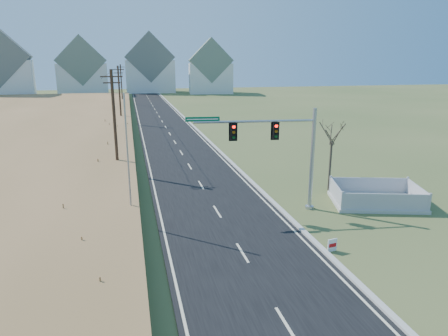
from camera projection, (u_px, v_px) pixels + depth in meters
ground at (233, 238)px, 22.49m from camera, size 260.00×260.00×0.00m
road at (160, 118)px, 69.46m from camera, size 8.00×180.00×0.06m
curb at (184, 117)px, 70.37m from camera, size 0.30×180.00×0.18m
utility_pole_near at (115, 121)px, 33.91m from camera, size 1.80×0.26×9.00m
utility_pole_mid at (120, 94)px, 62.10m from camera, size 1.80×0.26×9.00m
utility_pole_far at (121, 84)px, 90.29m from camera, size 1.80×0.26×9.00m
condo_nw at (0, 69)px, 105.93m from camera, size 17.69×13.38×19.05m
condo_nnw at (82, 71)px, 118.13m from camera, size 14.93×11.17×17.03m
condo_n at (150, 68)px, 126.20m from camera, size 15.27×10.20×18.54m
condo_ne at (210, 71)px, 122.92m from camera, size 14.12×10.51×16.52m
traffic_signal_mast at (285, 149)px, 25.65m from camera, size 8.45×1.24×6.76m
fence_enclosure at (376, 200)px, 27.82m from camera, size 6.77×5.51×1.34m
open_sign at (332, 245)px, 20.75m from camera, size 0.56×0.15×0.69m
flagpole at (129, 175)px, 23.36m from camera, size 0.36×0.36×7.94m
bare_tree at (332, 132)px, 29.71m from camera, size 2.13×2.13×5.65m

